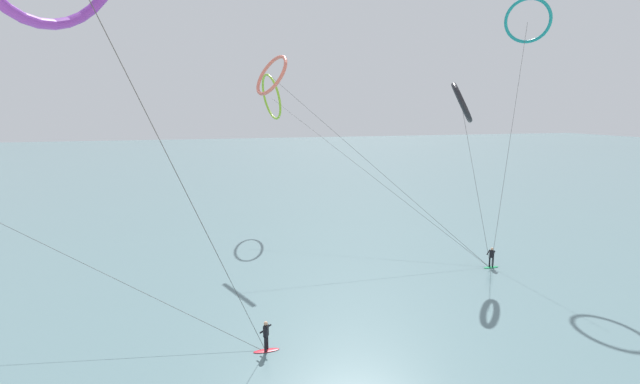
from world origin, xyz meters
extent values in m
cube|color=slate|center=(0.00, 108.93, 0.04)|extent=(400.00, 200.00, 0.08)
ellipsoid|color=#199351|center=(16.45, 30.44, 0.11)|extent=(1.40, 0.40, 0.06)
cylinder|color=black|center=(16.51, 30.31, 0.54)|extent=(0.12, 0.12, 0.80)
cylinder|color=black|center=(16.39, 30.56, 0.54)|extent=(0.12, 0.12, 0.80)
cube|color=black|center=(16.45, 30.44, 1.25)|extent=(0.32, 0.38, 0.62)
sphere|color=tan|center=(16.45, 30.44, 1.67)|extent=(0.22, 0.22, 0.22)
cylinder|color=black|center=(16.55, 30.36, 1.30)|extent=(0.49, 0.31, 0.39)
cylinder|color=black|center=(16.35, 30.75, 1.30)|extent=(0.49, 0.31, 0.39)
ellipsoid|color=red|center=(-3.36, 22.63, 0.11)|extent=(1.40, 0.40, 0.06)
cylinder|color=black|center=(-3.44, 22.51, 0.54)|extent=(0.12, 0.12, 0.80)
cylinder|color=black|center=(-3.29, 22.75, 0.54)|extent=(0.12, 0.12, 0.80)
cube|color=black|center=(-3.36, 22.63, 1.25)|extent=(0.34, 0.38, 0.62)
sphere|color=tan|center=(-3.36, 22.63, 1.67)|extent=(0.22, 0.22, 0.22)
cylinder|color=black|center=(-3.48, 22.56, 1.30)|extent=(0.47, 0.34, 0.39)
cylinder|color=black|center=(-3.25, 22.94, 1.30)|extent=(0.47, 0.34, 0.39)
torus|color=teal|center=(22.44, 35.58, 20.56)|extent=(3.89, 3.98, 3.79)
cylinder|color=#3F3F3F|center=(19.44, 33.01, 10.21)|extent=(6.02, 5.17, 20.43)
torus|color=#8CC62D|center=(2.39, 52.18, 14.25)|extent=(2.19, 5.39, 5.17)
cylinder|color=#3F3F3F|center=(9.42, 41.31, 7.07)|extent=(14.09, 21.77, 14.15)
torus|color=#EA7260|center=(0.89, 43.43, 15.99)|extent=(3.73, 4.87, 3.89)
cylinder|color=#3F3F3F|center=(8.67, 36.94, 7.92)|extent=(15.58, 13.03, 15.85)
cylinder|color=#3F3F3F|center=(-14.80, 28.85, 4.97)|extent=(22.89, 12.46, 9.96)
cylinder|color=#3F3F3F|center=(-6.52, 18.19, 8.56)|extent=(6.35, 8.92, 17.14)
torus|color=black|center=(15.19, 33.98, 13.41)|extent=(3.64, 4.16, 3.45)
cylinder|color=#3F3F3F|center=(15.82, 32.21, 6.61)|extent=(1.29, 3.57, 13.22)
camera|label=1|loc=(-6.75, 0.49, 12.79)|focal=25.31mm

